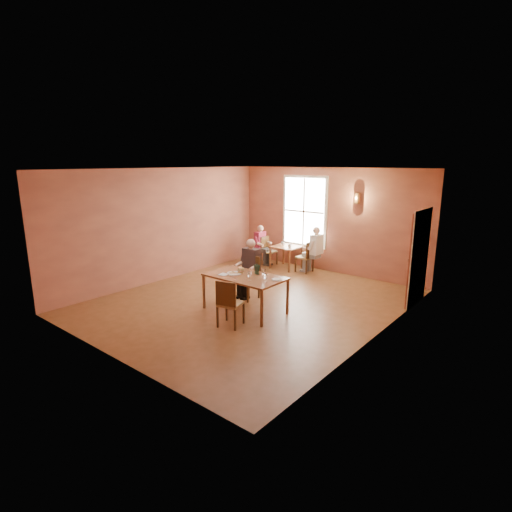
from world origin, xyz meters
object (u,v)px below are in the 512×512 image
Objects in this scene: chair_diner_main at (247,278)px; chair_diner_white at (305,256)px; main_table at (245,294)px; chair_empty at (231,303)px; chair_diner_maroon at (269,251)px; diner_maroon at (268,246)px; diner_main at (246,271)px; second_table at (286,257)px; diner_white at (306,250)px.

chair_diner_main is 1.09× the size of chair_diner_white.
chair_empty is (0.29, -0.77, 0.08)m from main_table.
diner_maroon is (-0.03, 0.00, 0.16)m from chair_diner_maroon.
chair_diner_main reaches higher than chair_diner_maroon.
main_table is 3.57m from chair_diner_white.
diner_main is 1.52× the size of chair_diner_maroon.
chair_diner_white reaches higher than second_table.
chair_diner_main is 3.24m from diner_maroon.
main_table is 1.94× the size of chair_diner_maroon.
chair_diner_maroon is at bearing -62.12° from diner_main.
chair_diner_white is 0.20m from diner_white.
diner_white is (0.03, 0.00, 0.19)m from chair_diner_white.
diner_main is 1.73× the size of second_table.
diner_maroon is at bearing 103.13° from chair_empty.
chair_empty reaches higher than main_table.
diner_white is (0.68, 0.00, 0.32)m from second_table.
second_table is 0.75m from diner_white.
chair_diner_main is 2.85m from chair_diner_white.
second_table is 0.88× the size of chair_diner_maroon.
chair_diner_main is at bearing 28.13° from chair_diner_maroon.
main_table is at bearing -168.81° from diner_white.
chair_empty is 1.04× the size of chair_diner_white.
diner_main is 1.61m from chair_empty.
diner_maroon is (-2.05, 3.50, 0.20)m from main_table.
diner_main is at bearing -73.14° from second_table.
diner_maroon is (-1.55, 2.85, 0.09)m from chair_diner_main.
chair_diner_white is 1.34m from diner_maroon.
diner_white is at bearing 101.19° from main_table.
diner_main is 3.26m from chair_diner_maroon.
chair_diner_maroon is (-2.02, 3.50, 0.04)m from main_table.
diner_white reaches higher than second_table.
chair_diner_maroon is (-1.33, 0.00, -0.22)m from diner_white.
chair_diner_main reaches higher than chair_diner_white.
chair_diner_white is at bearing 90.00° from chair_diner_maroon.
diner_main is (0.00, -0.03, 0.17)m from chair_diner_main.
diner_maroon reaches higher than chair_diner_maroon.
chair_diner_maroon is (-1.30, 0.00, -0.02)m from chair_diner_white.
chair_diner_main is 2.86m from diner_white.
chair_diner_maroon is (-2.31, 4.26, -0.04)m from chair_empty.
chair_diner_main is 1.05× the size of chair_empty.
main_table is 2.21× the size of second_table.
diner_maroon reaches higher than chair_empty.
main_table is 1.69× the size of chair_diner_main.
second_table is at bearing -72.97° from chair_diner_main.
chair_diner_white is 0.77× the size of diner_maroon.
diner_main is 1.40× the size of chair_empty.
diner_white reaches higher than diner_maroon.
second_table is at bearing 111.42° from main_table.
second_table is at bearing 90.00° from diner_white.
main_table is 0.82m from chair_empty.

